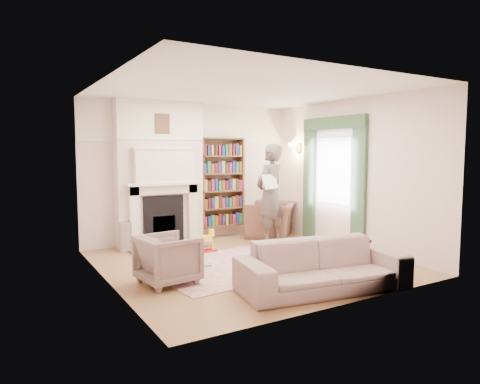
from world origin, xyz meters
TOP-DOWN VIEW (x-y plane):
  - floor at (0.00, 0.00)m, footprint 4.50×4.50m
  - ceiling at (0.00, 0.00)m, footprint 4.50×4.50m
  - wall_back at (0.00, 2.25)m, footprint 4.50×0.00m
  - wall_front at (0.00, -2.25)m, footprint 4.50×0.00m
  - wall_left at (-2.25, 0.00)m, footprint 0.00×4.50m
  - wall_right at (2.25, 0.00)m, footprint 0.00×4.50m
  - fireplace at (-0.75, 2.05)m, footprint 1.70×0.58m
  - bookcase at (0.65, 2.12)m, footprint 1.00×0.24m
  - window at (2.23, 0.40)m, footprint 0.02×0.90m
  - curtain_left at (2.20, -0.30)m, footprint 0.07×0.32m
  - curtain_right at (2.20, 1.10)m, footprint 0.07×0.32m
  - pelmet at (2.19, 0.40)m, footprint 0.09×1.70m
  - wall_sconce at (2.03, 1.50)m, footprint 0.20×0.24m
  - rug at (-0.31, -0.07)m, footprint 2.76×2.22m
  - armchair_reading at (1.62, 1.64)m, footprint 1.49×1.49m
  - armchair_left at (-1.54, -0.40)m, footprint 0.84×0.82m
  - sofa at (0.11, -1.71)m, footprint 2.36×1.24m
  - man_reading at (1.17, 1.04)m, footprint 0.84×0.69m
  - newspaper at (1.02, 0.84)m, footprint 0.43×0.25m
  - coffee_table at (1.19, -0.99)m, footprint 0.78×0.59m
  - paraffin_heater at (-1.53, 1.79)m, footprint 0.29×0.29m
  - rocking_horse at (-0.33, 0.99)m, footprint 0.48×0.20m
  - board_game at (-0.80, 0.22)m, footprint 0.36×0.36m
  - game_box_lid at (-1.08, -0.18)m, footprint 0.32×0.24m
  - comic_annuals at (0.18, -0.33)m, footprint 0.74×0.46m

SIDE VIEW (x-z plane):
  - floor at x=0.00m, z-range 0.00..0.00m
  - rug at x=-0.31m, z-range 0.00..0.01m
  - comic_annuals at x=0.18m, z-range 0.01..0.03m
  - board_game at x=-0.80m, z-range 0.01..0.04m
  - game_box_lid at x=-1.08m, z-range 0.01..0.06m
  - rocking_horse at x=-0.33m, z-range 0.00..0.41m
  - coffee_table at x=1.19m, z-range 0.00..0.45m
  - paraffin_heater at x=-1.53m, z-range 0.00..0.55m
  - sofa at x=0.11m, z-range 0.00..0.65m
  - armchair_left at x=-1.54m, z-range 0.00..0.68m
  - armchair_reading at x=1.62m, z-range 0.00..0.73m
  - man_reading at x=1.17m, z-range 0.00..1.98m
  - bookcase at x=0.65m, z-range 0.25..2.10m
  - curtain_left at x=2.20m, z-range 0.00..2.40m
  - curtain_right at x=2.20m, z-range 0.00..2.40m
  - newspaper at x=1.02m, z-range 1.11..1.39m
  - fireplace at x=-0.75m, z-range -0.01..2.79m
  - wall_back at x=0.00m, z-range -0.85..3.65m
  - wall_front at x=0.00m, z-range -0.85..3.65m
  - wall_left at x=-2.25m, z-range -0.85..3.65m
  - wall_right at x=2.25m, z-range -0.85..3.65m
  - window at x=2.23m, z-range 0.80..2.10m
  - wall_sconce at x=2.03m, z-range 1.78..2.02m
  - pelmet at x=2.19m, z-range 2.26..2.50m
  - ceiling at x=0.00m, z-range 2.80..2.80m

